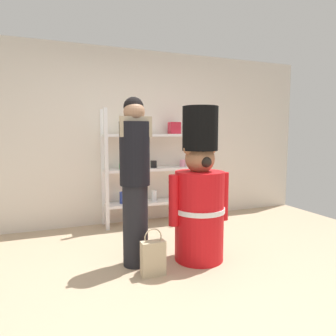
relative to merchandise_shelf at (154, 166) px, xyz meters
The scene contains 6 objects.
ground_plane 2.22m from the merchandise_shelf, 104.10° to the right, with size 6.40×6.40×0.00m, color tan.
back_wall 0.70m from the merchandise_shelf, 156.19° to the left, with size 6.40×0.12×2.60m, color silver.
merchandise_shelf is the anchor object (origin of this frame).
teddy_bear_guard 1.56m from the merchandise_shelf, 91.17° to the right, with size 0.70×0.54×1.63m.
person_shopper 1.60m from the merchandise_shelf, 116.17° to the right, with size 0.32×0.30×1.71m.
shopping_bag 1.96m from the merchandise_shelf, 109.59° to the right, with size 0.23×0.11×0.46m.
Camera 1 is at (-1.04, -2.46, 1.35)m, focal length 33.24 mm.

